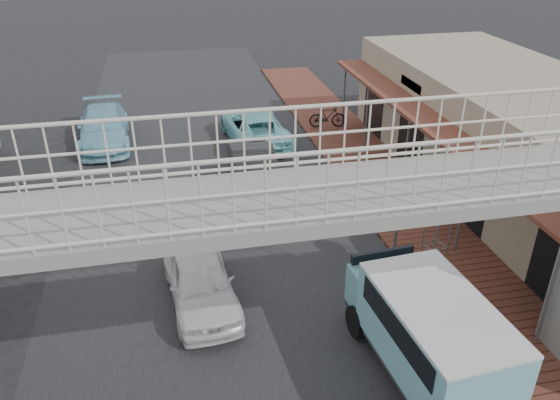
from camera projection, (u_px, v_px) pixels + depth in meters
name	position (u px, v px, depth m)	size (l,w,h in m)	color
ground	(233.00, 304.00, 14.40)	(120.00, 120.00, 0.00)	black
road_strip	(233.00, 304.00, 14.40)	(10.00, 60.00, 0.01)	black
sidewalk	(414.00, 220.00, 18.17)	(3.00, 40.00, 0.10)	brown
shophouse_row	(528.00, 144.00, 18.94)	(7.20, 18.00, 4.00)	gray
footbridge	(257.00, 303.00, 9.45)	(16.40, 2.40, 6.34)	gray
white_hatchback	(200.00, 279.00, 14.22)	(1.64, 4.07, 1.39)	white
dark_sedan	(255.00, 172.00, 19.93)	(1.57, 4.50, 1.48)	black
angkot_curb	(255.00, 127.00, 24.04)	(2.38, 5.16, 1.43)	#77C9CF
angkot_far	(104.00, 127.00, 23.97)	(2.09, 5.15, 1.50)	#7BBDD6
angkot_van	(430.00, 327.00, 11.58)	(2.34, 4.58, 2.18)	black
motorcycle_near	(361.00, 170.00, 20.61)	(0.53, 1.51, 0.80)	black
motorcycle_far	(327.00, 117.00, 25.59)	(0.49, 1.72, 1.03)	black
street_clock	(440.00, 211.00, 14.25)	(0.67, 0.61, 2.60)	#59595B
arrow_sign	(419.00, 173.00, 15.95)	(1.71, 1.17, 2.85)	#59595B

